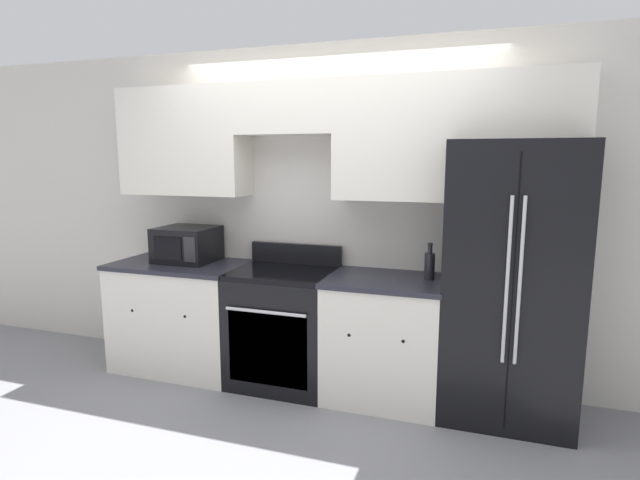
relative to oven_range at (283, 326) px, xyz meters
name	(u,v)px	position (x,y,z in m)	size (l,w,h in m)	color
ground_plane	(306,406)	(0.30, -0.31, -0.45)	(12.00, 12.00, 0.00)	gray
wall_back	(333,184)	(0.31, 0.27, 1.09)	(8.00, 0.39, 2.60)	beige
lower_cabinets_left	(182,315)	(-0.91, 0.00, 0.00)	(1.08, 0.64, 0.90)	silver
lower_cabinets_right	(384,338)	(0.79, 0.00, 0.00)	(0.83, 0.64, 0.90)	silver
oven_range	(283,326)	(0.00, 0.00, 0.00)	(0.77, 0.65, 1.06)	black
refrigerator	(510,282)	(1.61, 0.05, 0.47)	(0.84, 0.75, 1.85)	black
microwave	(187,244)	(-0.88, 0.08, 0.58)	(0.45, 0.42, 0.28)	black
bottle	(430,265)	(1.08, 0.06, 0.55)	(0.07, 0.07, 0.26)	black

